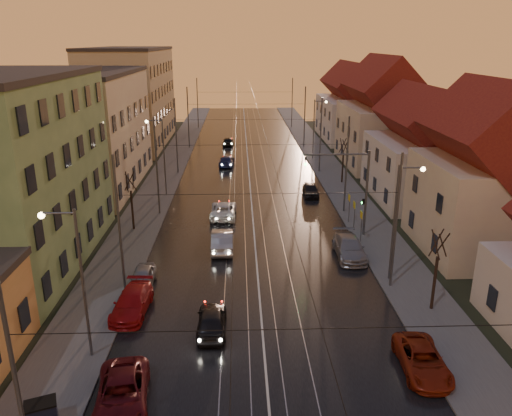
{
  "coord_description": "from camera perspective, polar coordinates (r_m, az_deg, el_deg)",
  "views": [
    {
      "loc": [
        -1.19,
        -19.94,
        15.34
      ],
      "look_at": [
        0.14,
        18.22,
        2.48
      ],
      "focal_mm": 35.0,
      "sensor_mm": 36.0,
      "label": 1
    }
  ],
  "objects": [
    {
      "name": "catenary_pole_l_2",
      "position": [
        45.86,
        -11.27,
        4.57
      ],
      "size": [
        0.16,
        0.16,
        9.0
      ],
      "primitive_type": "cylinder",
      "color": "#595B60",
      "rests_on": "ground"
    },
    {
      "name": "catenary_pole_l_0",
      "position": [
        19.15,
        -25.67,
        -17.97
      ],
      "size": [
        0.16,
        0.16,
        9.0
      ],
      "primitive_type": "cylinder",
      "color": "#595B60",
      "rests_on": "ground"
    },
    {
      "name": "tram_rail_3",
      "position": [
        61.95,
        1.21,
        4.32
      ],
      "size": [
        0.06,
        120.0,
        0.03
      ],
      "primitive_type": "cube",
      "color": "gray",
      "rests_on": "road"
    },
    {
      "name": "bare_tree_2",
      "position": [
        56.65,
        9.91,
        5.22
      ],
      "size": [
        1.09,
        1.09,
        5.11
      ],
      "color": "black",
      "rests_on": "ground"
    },
    {
      "name": "catenary_pole_r_4",
      "position": [
        75.37,
        5.58,
        10.25
      ],
      "size": [
        0.16,
        0.16,
        9.0
      ],
      "primitive_type": "cylinder",
      "color": "#595B60",
      "rests_on": "ground"
    },
    {
      "name": "street_lamp_3",
      "position": [
        67.55,
        6.89,
        9.57
      ],
      "size": [
        1.75,
        0.32,
        8.0
      ],
      "color": "#595B60",
      "rests_on": "ground"
    },
    {
      "name": "parked_left_3",
      "position": [
        33.72,
        -12.86,
        -7.77
      ],
      "size": [
        1.49,
        3.68,
        1.25
      ],
      "primitive_type": "imported",
      "rotation": [
        0.0,
        0.0,
        0.0
      ],
      "color": "gray",
      "rests_on": "ground"
    },
    {
      "name": "catenary_pole_r_3",
      "position": [
        60.73,
        7.39,
        8.17
      ],
      "size": [
        0.16,
        0.16,
        9.0
      ],
      "primitive_type": "cylinder",
      "color": "#595B60",
      "rests_on": "ground"
    },
    {
      "name": "catenary_pole_r_1",
      "position": [
        32.42,
        15.71,
        -1.65
      ],
      "size": [
        0.16,
        0.16,
        9.0
      ],
      "primitive_type": "cylinder",
      "color": "#595B60",
      "rests_on": "ground"
    },
    {
      "name": "apartment_left_1",
      "position": [
        38.68,
        -26.92,
        3.36
      ],
      "size": [
        10.0,
        18.0,
        13.0
      ],
      "primitive_type": "cube",
      "color": "#587F51",
      "rests_on": "ground"
    },
    {
      "name": "street_lamp_0",
      "position": [
        25.56,
        -19.98,
        -6.73
      ],
      "size": [
        1.75,
        0.32,
        8.0
      ],
      "color": "#595B60",
      "rests_on": "ground"
    },
    {
      "name": "catenary_pole_r_5",
      "position": [
        93.1,
        4.14,
        11.87
      ],
      "size": [
        0.16,
        0.16,
        9.0
      ],
      "primitive_type": "cylinder",
      "color": "#595B60",
      "rests_on": "ground"
    },
    {
      "name": "traffic_light_mast",
      "position": [
        40.49,
        11.21,
        2.86
      ],
      "size": [
        5.3,
        0.32,
        7.2
      ],
      "color": "#595B60",
      "rests_on": "ground"
    },
    {
      "name": "sidewalk_right",
      "position": [
        62.86,
        8.35,
        4.35
      ],
      "size": [
        4.0,
        120.0,
        0.15
      ],
      "primitive_type": "cube",
      "color": "#4C4C4C",
      "rests_on": "ground"
    },
    {
      "name": "bare_tree_0",
      "position": [
        42.92,
        -14.01,
        0.61
      ],
      "size": [
        1.09,
        1.09,
        5.11
      ],
      "color": "black",
      "rests_on": "ground"
    },
    {
      "name": "parked_right_0",
      "position": [
        26.56,
        18.46,
        -16.15
      ],
      "size": [
        2.22,
        4.51,
        1.23
      ],
      "primitive_type": "imported",
      "rotation": [
        0.0,
        0.0,
        -0.04
      ],
      "color": "maroon",
      "rests_on": "ground"
    },
    {
      "name": "catenary_pole_r_2",
      "position": [
        46.31,
        10.3,
        4.77
      ],
      "size": [
        0.16,
        0.16,
        9.0
      ],
      "primitive_type": "cylinder",
      "color": "#595B60",
      "rests_on": "ground"
    },
    {
      "name": "driving_car_2",
      "position": [
        45.54,
        -3.75,
        -0.22
      ],
      "size": [
        2.36,
        4.92,
        1.35
      ],
      "primitive_type": "imported",
      "rotation": [
        0.0,
        0.0,
        3.12
      ],
      "color": "silver",
      "rests_on": "ground"
    },
    {
      "name": "catenary_pole_l_5",
      "position": [
        92.88,
        -6.7,
        11.78
      ],
      "size": [
        0.16,
        0.16,
        9.0
      ],
      "primitive_type": "cylinder",
      "color": "#595B60",
      "rests_on": "ground"
    },
    {
      "name": "tram_rail_0",
      "position": [
        61.87,
        -2.88,
        4.28
      ],
      "size": [
        0.06,
        120.0,
        0.03
      ],
      "primitive_type": "cube",
      "color": "gray",
      "rests_on": "road"
    },
    {
      "name": "apartment_left_2",
      "position": [
        57.12,
        -18.76,
        8.22
      ],
      "size": [
        10.0,
        20.0,
        12.0
      ],
      "primitive_type": "cube",
      "color": "beige",
      "rests_on": "ground"
    },
    {
      "name": "ground",
      "position": [
        25.19,
        1.19,
        -18.91
      ],
      "size": [
        160.0,
        160.0,
        0.0
      ],
      "primitive_type": "plane",
      "color": "black",
      "rests_on": "ground"
    },
    {
      "name": "parked_left_2",
      "position": [
        30.79,
        -13.99,
        -10.44
      ],
      "size": [
        2.12,
        4.73,
        1.35
      ],
      "primitive_type": "imported",
      "rotation": [
        0.0,
        0.0,
        -0.05
      ],
      "color": "#A41013",
      "rests_on": "ground"
    },
    {
      "name": "parked_right_1",
      "position": [
        37.84,
        10.61,
        -4.45
      ],
      "size": [
        2.1,
        5.03,
        1.45
      ],
      "primitive_type": "imported",
      "rotation": [
        0.0,
        0.0,
        -0.01
      ],
      "color": "gray",
      "rests_on": "ground"
    },
    {
      "name": "road",
      "position": [
        61.88,
        -0.83,
        4.27
      ],
      "size": [
        16.0,
        120.0,
        0.04
      ],
      "primitive_type": "cube",
      "color": "black",
      "rests_on": "ground"
    },
    {
      "name": "street_lamp_1",
      "position": [
        33.34,
        16.1,
        -0.42
      ],
      "size": [
        1.75,
        0.32,
        8.0
      ],
      "color": "#595B60",
      "rests_on": "ground"
    },
    {
      "name": "house_right_2",
      "position": [
        52.38,
        18.47,
        5.86
      ],
      "size": [
        9.18,
        12.24,
        9.2
      ],
      "color": "silver",
      "rests_on": "ground"
    },
    {
      "name": "house_right_4",
      "position": [
        83.6,
        10.8,
        11.21
      ],
      "size": [
        9.18,
        16.32,
        10.0
      ],
      "color": "silver",
      "rests_on": "ground"
    },
    {
      "name": "tram_rail_1",
      "position": [
        61.86,
        -1.55,
        4.3
      ],
      "size": [
        0.06,
        120.0,
        0.03
      ],
      "primitive_type": "cube",
      "color": "gray",
      "rests_on": "road"
    },
    {
      "name": "tram_rail_2",
      "position": [
        61.89,
        -0.12,
        4.31
      ],
      "size": [
        0.06,
        120.0,
        0.03
      ],
      "primitive_type": "cube",
      "color": "gray",
      "rests_on": "road"
    },
    {
      "name": "driving_car_1",
      "position": [
        38.45,
        -3.89,
        -3.71
      ],
      "size": [
        1.71,
        4.68,
        1.53
      ],
      "primitive_type": "imported",
      "rotation": [
        0.0,
        0.0,
        3.16
      ],
      "color": "#9B9CA0",
      "rests_on": "ground"
    },
    {
      "name": "house_right_3",
      "position": [
        66.21,
        14.18,
        9.77
      ],
      "size": [
        9.18,
        14.28,
        11.5
      ],
      "color": "beige",
      "rests_on": "ground"
    },
    {
      "name": "driving_car_3",
      "position": [
        64.43,
        -3.37,
        5.4
      ],
      "size": [
        2.08,
        4.61,
        1.31
      ],
      "primitive_type": "imported",
      "rotation": [
        0.0,
        0.0,
        3.09
      ],
      "color": "#1A214E",
      "rests_on": "ground"
    },
    {
      "name": "driving_car_0",
      "position": [
        28.32,
        -5.07,
        -12.64
      ],
      "size": [
        1.64,
        4.01,
        1.36
      ],
      "primitive_type": "imported",
      "rotation": [
        0.0,
        0.0,
        3.15
      ],
      "color": "black",
      "rests_on": "ground"
    },
    {
      "name": "street_lamp_2",
      "position": [
        51.63,
        -10.84,
        6.6
      ],
      "size": [
        1.75,
        0.32,
        8.0
      ],
      "color": "#595B60",
      "rests_on": "ground"
    },
    {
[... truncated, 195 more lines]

